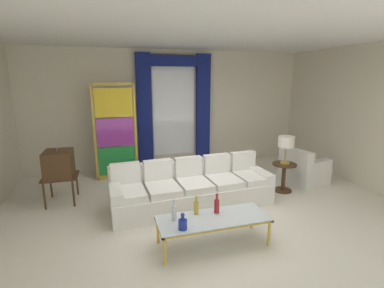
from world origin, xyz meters
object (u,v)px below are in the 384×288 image
(vintage_tv, at_px, (59,165))
(armchair_white, at_px, (302,170))
(peacock_figurine, at_px, (138,172))
(coffee_table, at_px, (213,220))
(stained_glass_divider, at_px, (116,134))
(round_side_table, at_px, (284,175))
(bottle_amber_squat, at_px, (196,207))
(table_lamp_brass, at_px, (286,143))
(bottle_ruby_flask, at_px, (174,212))
(bottle_crystal_tall, at_px, (217,205))
(couch_white_long, at_px, (191,188))
(bottle_blue_decanter, at_px, (183,224))

(vintage_tv, relative_size, armchair_white, 1.39)
(peacock_figurine, bearing_deg, coffee_table, -75.16)
(stained_glass_divider, bearing_deg, round_side_table, -28.49)
(bottle_amber_squat, relative_size, peacock_figurine, 0.46)
(vintage_tv, xyz_separation_m, stained_glass_divider, (1.07, 1.03, 0.33))
(table_lamp_brass, bearing_deg, armchair_white, 23.82)
(bottle_amber_squat, distance_m, peacock_figurine, 2.74)
(bottle_ruby_flask, bearing_deg, round_side_table, 26.92)
(coffee_table, xyz_separation_m, armchair_white, (2.77, 1.71, -0.09))
(coffee_table, relative_size, bottle_ruby_flask, 4.97)
(bottle_crystal_tall, distance_m, armchair_white, 3.12)
(table_lamp_brass, bearing_deg, round_side_table, 180.00)
(bottle_amber_squat, bearing_deg, bottle_crystal_tall, -9.83)
(bottle_crystal_tall, bearing_deg, couch_white_long, 90.95)
(bottle_amber_squat, xyz_separation_m, table_lamp_brass, (2.28, 1.23, 0.51))
(bottle_crystal_tall, xyz_separation_m, stained_glass_divider, (-1.28, 3.05, 0.53))
(bottle_ruby_flask, height_order, armchair_white, armchair_white)
(vintage_tv, bearing_deg, bottle_blue_decanter, -52.82)
(bottle_crystal_tall, bearing_deg, vintage_tv, 139.29)
(bottle_ruby_flask, distance_m, peacock_figurine, 2.79)
(coffee_table, xyz_separation_m, bottle_ruby_flask, (-0.53, 0.08, 0.16))
(bottle_crystal_tall, distance_m, bottle_ruby_flask, 0.64)
(bottle_amber_squat, relative_size, bottle_ruby_flask, 0.89)
(bottle_ruby_flask, relative_size, round_side_table, 0.53)
(bottle_ruby_flask, xyz_separation_m, peacock_figurine, (-0.22, 2.76, -0.32))
(bottle_crystal_tall, xyz_separation_m, bottle_amber_squat, (-0.29, 0.05, -0.01))
(vintage_tv, bearing_deg, coffee_table, -43.70)
(round_side_table, bearing_deg, bottle_blue_decanter, -148.31)
(stained_glass_divider, relative_size, table_lamp_brass, 3.86)
(vintage_tv, bearing_deg, bottle_crystal_tall, -40.71)
(armchair_white, relative_size, table_lamp_brass, 1.70)
(vintage_tv, height_order, peacock_figurine, vintage_tv)
(bottle_crystal_tall, bearing_deg, bottle_amber_squat, 170.17)
(peacock_figurine, relative_size, table_lamp_brass, 1.05)
(coffee_table, xyz_separation_m, peacock_figurine, (-0.75, 2.84, -0.16))
(couch_white_long, height_order, armchair_white, couch_white_long)
(bottle_ruby_flask, bearing_deg, table_lamp_brass, 26.92)
(bottle_crystal_tall, height_order, stained_glass_divider, stained_glass_divider)
(stained_glass_divider, relative_size, round_side_table, 3.70)
(coffee_table, distance_m, bottle_crystal_tall, 0.22)
(vintage_tv, bearing_deg, table_lamp_brass, -9.66)
(couch_white_long, bearing_deg, peacock_figurine, 119.36)
(coffee_table, xyz_separation_m, bottle_crystal_tall, (0.10, 0.13, 0.15))
(coffee_table, relative_size, stained_glass_divider, 0.71)
(stained_glass_divider, bearing_deg, armchair_white, -20.32)
(vintage_tv, distance_m, round_side_table, 4.40)
(armchair_white, bearing_deg, coffee_table, -148.31)
(couch_white_long, relative_size, bottle_crystal_tall, 10.11)
(bottle_crystal_tall, relative_size, peacock_figurine, 0.49)
(vintage_tv, height_order, table_lamp_brass, vintage_tv)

